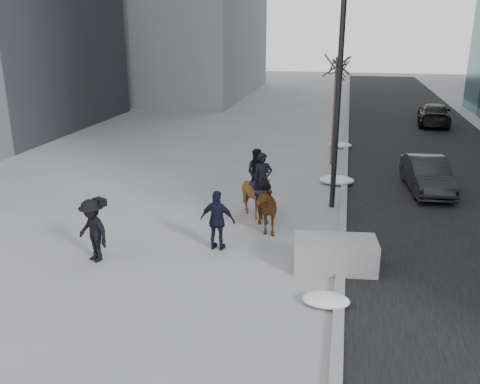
% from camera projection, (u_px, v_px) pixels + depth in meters
% --- Properties ---
extents(ground, '(120.00, 120.00, 0.00)m').
position_uv_depth(ground, '(231.00, 256.00, 14.15)').
color(ground, gray).
rests_on(ground, ground).
extents(road, '(8.00, 90.00, 0.01)m').
position_uv_depth(road, '(438.00, 173.00, 22.09)').
color(road, black).
rests_on(road, ground).
extents(curb, '(0.25, 90.00, 0.12)m').
position_uv_depth(curb, '(345.00, 167.00, 22.85)').
color(curb, gray).
rests_on(curb, ground).
extents(planter, '(2.24, 1.29, 0.85)m').
position_uv_depth(planter, '(335.00, 254.00, 13.28)').
color(planter, gray).
rests_on(planter, ground).
extents(car_near, '(1.73, 4.07, 1.30)m').
position_uv_depth(car_near, '(427.00, 175.00, 19.52)').
color(car_near, black).
rests_on(car_near, ground).
extents(car_far, '(2.45, 4.95, 1.38)m').
position_uv_depth(car_far, '(434.00, 114.00, 32.57)').
color(car_far, black).
rests_on(car_far, ground).
extents(tree_near, '(1.20, 1.20, 5.36)m').
position_uv_depth(tree_near, '(335.00, 106.00, 22.67)').
color(tree_near, '#3D3024').
rests_on(tree_near, ground).
extents(tree_far, '(1.20, 1.20, 4.24)m').
position_uv_depth(tree_far, '(340.00, 89.00, 33.26)').
color(tree_far, '#392D22').
rests_on(tree_far, ground).
extents(mounted_left, '(1.56, 2.08, 2.44)m').
position_uv_depth(mounted_left, '(262.00, 202.00, 15.74)').
color(mounted_left, '#45280D').
rests_on(mounted_left, ground).
extents(mounted_right, '(1.26, 1.40, 2.31)m').
position_uv_depth(mounted_right, '(257.00, 191.00, 16.75)').
color(mounted_right, '#4C270F').
rests_on(mounted_right, ground).
extents(feeder, '(1.07, 0.91, 1.75)m').
position_uv_depth(feeder, '(218.00, 220.00, 14.34)').
color(feeder, black).
rests_on(feeder, ground).
extents(camera_crew, '(1.31, 1.11, 1.75)m').
position_uv_depth(camera_crew, '(93.00, 230.00, 13.63)').
color(camera_crew, black).
rests_on(camera_crew, ground).
extents(lamppost, '(0.25, 1.64, 9.09)m').
position_uv_depth(lamppost, '(340.00, 62.00, 16.34)').
color(lamppost, black).
rests_on(lamppost, ground).
extents(snow_piles, '(1.39, 16.82, 0.35)m').
position_uv_depth(snow_piles, '(337.00, 182.00, 20.30)').
color(snow_piles, silver).
rests_on(snow_piles, ground).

